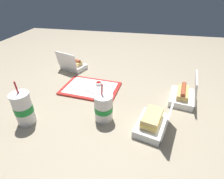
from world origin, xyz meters
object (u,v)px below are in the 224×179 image
object	(u,v)px
ketchup_cup	(99,84)
soda_cup_front	(23,108)
food_tray	(91,88)
clamshell_sandwich_left	(153,122)
soda_cup_left	(104,107)
clamshell_hotdog_center	(184,95)
clamshell_hotdog_back	(73,65)
plastic_fork	(89,91)

from	to	relation	value
ketchup_cup	soda_cup_front	distance (m)	0.50
food_tray	soda_cup_front	distance (m)	0.45
food_tray	clamshell_sandwich_left	world-z (taller)	clamshell_sandwich_left
clamshell_sandwich_left	soda_cup_left	size ratio (longest dim) A/B	1.11
soda_cup_left	soda_cup_front	bearing A→B (deg)	15.36
soda_cup_left	soda_cup_front	xyz separation A→B (m)	(0.38, 0.11, 0.01)
ketchup_cup	soda_cup_left	distance (m)	0.33
ketchup_cup	soda_cup_left	bearing A→B (deg)	110.01
ketchup_cup	soda_cup_front	bearing A→B (deg)	56.87
food_tray	clamshell_hotdog_center	size ratio (longest dim) A/B	1.77
clamshell_sandwich_left	soda_cup_left	distance (m)	0.26
ketchup_cup	food_tray	bearing A→B (deg)	40.04
clamshell_hotdog_center	soda_cup_front	size ratio (longest dim) A/B	0.94
clamshell_hotdog_center	clamshell_sandwich_left	xyz separation A→B (m)	(0.18, 0.28, 0.00)
clamshell_hotdog_back	clamshell_sandwich_left	xyz separation A→B (m)	(-0.65, 0.57, 0.00)
clamshell_sandwich_left	plastic_fork	bearing A→B (deg)	-31.34
clamshell_hotdog_center	soda_cup_left	size ratio (longest dim) A/B	1.06
food_tray	clamshell_hotdog_center	xyz separation A→B (m)	(-0.59, 0.02, 0.03)
plastic_fork	clamshell_sandwich_left	world-z (taller)	clamshell_sandwich_left
clamshell_hotdog_back	soda_cup_front	world-z (taller)	soda_cup_front
food_tray	clamshell_hotdog_back	bearing A→B (deg)	-48.97
clamshell_hotdog_center	soda_cup_left	xyz separation A→B (m)	(0.43, 0.25, 0.03)
clamshell_sandwich_left	soda_cup_front	distance (m)	0.64
food_tray	clamshell_sandwich_left	bearing A→B (deg)	144.15
plastic_fork	soda_cup_left	bearing A→B (deg)	146.87
clamshell_hotdog_back	soda_cup_front	bearing A→B (deg)	91.07
food_tray	plastic_fork	xyz separation A→B (m)	(-0.00, 0.05, 0.01)
plastic_fork	clamshell_hotdog_center	world-z (taller)	clamshell_hotdog_center
ketchup_cup	plastic_fork	world-z (taller)	ketchup_cup
clamshell_hotdog_back	soda_cup_left	distance (m)	0.67
clamshell_sandwich_left	clamshell_hotdog_back	bearing A→B (deg)	-41.29
clamshell_hotdog_center	clamshell_sandwich_left	bearing A→B (deg)	57.52
ketchup_cup	clamshell_hotdog_center	distance (m)	0.55
ketchup_cup	soda_cup_front	size ratio (longest dim) A/B	0.17
ketchup_cup	clamshell_hotdog_center	size ratio (longest dim) A/B	0.18
clamshell_hotdog_center	soda_cup_left	bearing A→B (deg)	30.45
clamshell_hotdog_back	clamshell_hotdog_center	xyz separation A→B (m)	(-0.83, 0.29, 0.00)
food_tray	clamshell_hotdog_back	distance (m)	0.36
plastic_fork	clamshell_sandwich_left	bearing A→B (deg)	170.40
food_tray	ketchup_cup	size ratio (longest dim) A/B	9.80
food_tray	soda_cup_front	world-z (taller)	soda_cup_front
clamshell_hotdog_back	soda_cup_front	size ratio (longest dim) A/B	1.00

